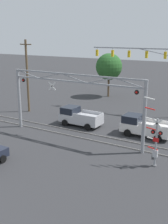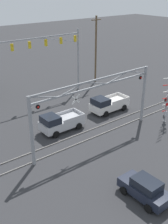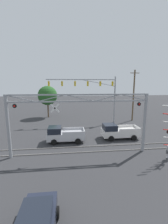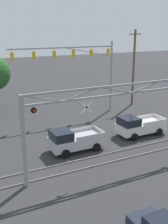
{
  "view_description": "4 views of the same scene",
  "coord_description": "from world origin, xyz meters",
  "px_view_note": "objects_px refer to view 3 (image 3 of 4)",
  "views": [
    {
      "loc": [
        14.01,
        -6.2,
        9.83
      ],
      "look_at": [
        -0.61,
        18.48,
        1.87
      ],
      "focal_mm": 45.0,
      "sensor_mm": 36.0,
      "label": 1
    },
    {
      "loc": [
        -16.17,
        -2.99,
        14.27
      ],
      "look_at": [
        0.14,
        17.5,
        2.25
      ],
      "focal_mm": 45.0,
      "sensor_mm": 36.0,
      "label": 2
    },
    {
      "loc": [
        -1.23,
        0.85,
        7.2
      ],
      "look_at": [
        0.8,
        18.75,
        3.91
      ],
      "focal_mm": 24.0,
      "sensor_mm": 36.0,
      "label": 3
    },
    {
      "loc": [
        -11.08,
        -1.16,
        10.27
      ],
      "look_at": [
        -1.56,
        17.57,
        3.93
      ],
      "focal_mm": 45.0,
      "sensor_mm": 36.0,
      "label": 4
    }
  ],
  "objects_px": {
    "pickup_truck_lead": "(64,134)",
    "pickup_truck_following": "(118,131)",
    "utility_pole_right": "(134,95)",
    "background_tree_beyond_span": "(48,96)",
    "crossing_gantry": "(80,116)",
    "traffic_signal_span": "(96,90)"
  },
  "relations": [
    {
      "from": "crossing_gantry",
      "to": "utility_pole_right",
      "type": "height_order",
      "value": "utility_pole_right"
    },
    {
      "from": "pickup_truck_lead",
      "to": "utility_pole_right",
      "type": "xyz_separation_m",
      "value": [
        13.66,
        10.19,
        4.21
      ]
    },
    {
      "from": "pickup_truck_lead",
      "to": "pickup_truck_following",
      "type": "relative_size",
      "value": 0.96
    },
    {
      "from": "crossing_gantry",
      "to": "traffic_signal_span",
      "type": "height_order",
      "value": "traffic_signal_span"
    },
    {
      "from": "crossing_gantry",
      "to": "utility_pole_right",
      "type": "distance_m",
      "value": 18.38
    },
    {
      "from": "pickup_truck_lead",
      "to": "utility_pole_right",
      "type": "distance_m",
      "value": 17.55
    },
    {
      "from": "crossing_gantry",
      "to": "pickup_truck_lead",
      "type": "distance_m",
      "value": 5.18
    },
    {
      "from": "traffic_signal_span",
      "to": "pickup_truck_following",
      "type": "height_order",
      "value": "traffic_signal_span"
    },
    {
      "from": "utility_pole_right",
      "to": "background_tree_beyond_span",
      "type": "height_order",
      "value": "utility_pole_right"
    },
    {
      "from": "pickup_truck_lead",
      "to": "background_tree_beyond_span",
      "type": "relative_size",
      "value": 0.67
    },
    {
      "from": "crossing_gantry",
      "to": "traffic_signal_span",
      "type": "distance_m",
      "value": 13.69
    },
    {
      "from": "traffic_signal_span",
      "to": "pickup_truck_following",
      "type": "distance_m",
      "value": 10.33
    },
    {
      "from": "pickup_truck_following",
      "to": "crossing_gantry",
      "type": "bearing_deg",
      "value": -143.34
    },
    {
      "from": "crossing_gantry",
      "to": "pickup_truck_lead",
      "type": "relative_size",
      "value": 3.03
    },
    {
      "from": "crossing_gantry",
      "to": "background_tree_beyond_span",
      "type": "relative_size",
      "value": 2.04
    },
    {
      "from": "pickup_truck_lead",
      "to": "pickup_truck_following",
      "type": "xyz_separation_m",
      "value": [
        7.29,
        0.44,
        0.0
      ]
    },
    {
      "from": "traffic_signal_span",
      "to": "background_tree_beyond_span",
      "type": "xyz_separation_m",
      "value": [
        -9.59,
        6.11,
        -1.46
      ]
    },
    {
      "from": "crossing_gantry",
      "to": "traffic_signal_span",
      "type": "bearing_deg",
      "value": 72.25
    },
    {
      "from": "pickup_truck_lead",
      "to": "background_tree_beyond_span",
      "type": "distance_m",
      "value": 16.19
    },
    {
      "from": "pickup_truck_lead",
      "to": "pickup_truck_following",
      "type": "bearing_deg",
      "value": 3.43
    },
    {
      "from": "utility_pole_right",
      "to": "pickup_truck_lead",
      "type": "bearing_deg",
      "value": -143.28
    },
    {
      "from": "traffic_signal_span",
      "to": "pickup_truck_lead",
      "type": "bearing_deg",
      "value": -122.47
    }
  ]
}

